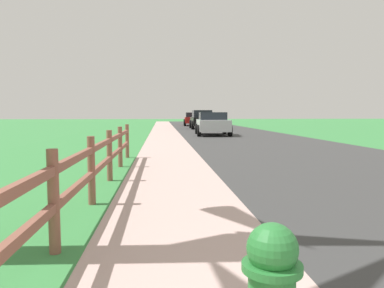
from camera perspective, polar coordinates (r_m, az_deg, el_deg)
ground_plane at (r=24.62m, az=-1.96°, el=1.66°), size 120.00×120.00×0.00m
road_asphalt at (r=27.00m, az=5.26°, el=1.93°), size 7.00×66.00×0.01m
curb_concrete at (r=26.65m, az=-8.64°, el=1.86°), size 6.00×66.00×0.01m
grass_verge at (r=26.79m, az=-11.84°, el=1.83°), size 5.00×66.00×0.00m
rail_fence at (r=5.63m, az=-15.42°, el=-3.23°), size 0.11×11.64×1.03m
parked_suv_silver at (r=22.76m, az=3.22°, el=3.22°), size 2.20×4.30×1.42m
parked_car_black at (r=32.11m, az=1.50°, el=3.87°), size 2.06×5.01×1.61m
parked_car_red at (r=39.90m, az=0.25°, el=3.92°), size 2.29×4.64×1.43m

